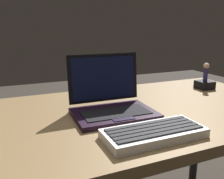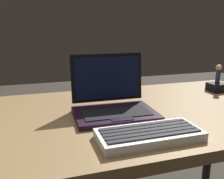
% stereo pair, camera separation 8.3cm
% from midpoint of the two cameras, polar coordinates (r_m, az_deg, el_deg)
% --- Properties ---
extents(desk, '(1.65, 0.73, 0.76)m').
position_cam_midpoint_polar(desk, '(0.95, 0.46, -9.69)').
color(desk, brown).
rests_on(desk, ground).
extents(laptop_front, '(0.30, 0.23, 0.22)m').
position_cam_midpoint_polar(laptop_front, '(0.91, 2.78, -3.07)').
color(laptop_front, black).
rests_on(laptop_front, desk).
extents(external_keyboard, '(0.30, 0.13, 0.03)m').
position_cam_midpoint_polar(external_keyboard, '(0.73, 12.00, -10.33)').
color(external_keyboard, silver).
rests_on(external_keyboard, desk).
extents(figurine_stand, '(0.08, 0.08, 0.04)m').
position_cam_midpoint_polar(figurine_stand, '(1.35, 24.91, 0.45)').
color(figurine_stand, black).
rests_on(figurine_stand, desk).
extents(figurine, '(0.03, 0.03, 0.09)m').
position_cam_midpoint_polar(figurine, '(1.33, 25.25, 3.57)').
color(figurine, navy).
rests_on(figurine, figurine_stand).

